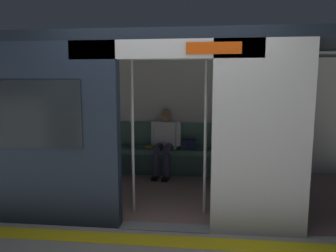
# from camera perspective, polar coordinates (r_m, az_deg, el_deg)

# --- Properties ---
(ground_plane) EXTENTS (60.00, 60.00, 0.00)m
(ground_plane) POSITION_cam_1_polar(r_m,az_deg,el_deg) (3.69, -0.63, -18.48)
(ground_plane) COLOR gray
(platform_edge_strip) EXTENTS (8.00, 0.24, 0.01)m
(platform_edge_strip) POSITION_cam_1_polar(r_m,az_deg,el_deg) (3.43, -1.26, -20.64)
(platform_edge_strip) COLOR yellow
(platform_edge_strip) RESTS_ON ground_plane
(train_car) EXTENTS (6.40, 2.66, 2.22)m
(train_car) POSITION_cam_1_polar(r_m,az_deg,el_deg) (4.48, 0.19, 5.71)
(train_car) COLOR #ADAFB5
(train_car) RESTS_ON ground_plane
(bench_seat) EXTENTS (2.59, 0.44, 0.46)m
(bench_seat) POSITION_cam_1_polar(r_m,az_deg,el_deg) (5.60, 1.96, -5.39)
(bench_seat) COLOR #4C7566
(bench_seat) RESTS_ON ground_plane
(person_seated) EXTENTS (0.55, 0.70, 1.19)m
(person_seated) POSITION_cam_1_polar(r_m,az_deg,el_deg) (5.50, -0.53, -2.14)
(person_seated) COLOR silver
(person_seated) RESTS_ON ground_plane
(handbag) EXTENTS (0.26, 0.15, 0.17)m
(handbag) POSITION_cam_1_polar(r_m,az_deg,el_deg) (5.57, 3.86, -3.43)
(handbag) COLOR #262D4C
(handbag) RESTS_ON bench_seat
(book) EXTENTS (0.20, 0.25, 0.03)m
(book) POSITION_cam_1_polar(r_m,az_deg,el_deg) (5.69, -3.34, -3.92)
(book) COLOR gold
(book) RESTS_ON bench_seat
(grab_pole_door) EXTENTS (0.04, 0.04, 2.08)m
(grab_pole_door) POSITION_cam_1_polar(r_m,az_deg,el_deg) (3.85, -6.62, -1.13)
(grab_pole_door) COLOR silver
(grab_pole_door) RESTS_ON ground_plane
(grab_pole_far) EXTENTS (0.04, 0.04, 2.08)m
(grab_pole_far) POSITION_cam_1_polar(r_m,az_deg,el_deg) (3.79, 7.00, -1.29)
(grab_pole_far) COLOR silver
(grab_pole_far) RESTS_ON ground_plane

